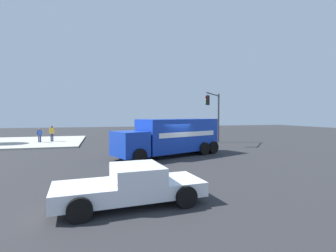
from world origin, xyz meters
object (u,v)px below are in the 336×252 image
Objects in this scene: sedan_black at (185,135)px; pedestrian_near_corner at (52,132)px; delivery_truck at (171,137)px; pedestrian_crossing at (40,134)px; traffic_light_primary at (215,110)px; pickup_white at (132,184)px.

pedestrian_near_corner is (-1.20, -15.73, 0.54)m from sedan_black.
delivery_truck is 16.45m from pedestrian_near_corner.
pedestrian_crossing is at bearing -135.18° from delivery_truck.
pedestrian_near_corner is (-12.53, -10.66, -0.33)m from delivery_truck.
pedestrian_near_corner is at bearing -108.89° from traffic_light_primary.
pickup_white is at bearing -23.41° from delivery_truck.
delivery_truck is 10.67m from pickup_white.
traffic_light_primary is 19.92m from pickup_white.
sedan_black is at bearing -160.18° from traffic_light_primary.
pickup_white is 23.05m from sedan_black.
pedestrian_crossing reaches higher than sedan_black.
pickup_white is 22.94m from pedestrian_crossing.
pickup_white is 23.21m from pedestrian_near_corner.
pedestrian_crossing is (-5.33, -18.60, -2.71)m from traffic_light_primary.
traffic_light_primary reaches higher than sedan_black.
delivery_truck is 16.76m from pedestrian_crossing.
pedestrian_near_corner is at bearing -163.90° from pickup_white.
pickup_white is 3.44× the size of pedestrian_crossing.
delivery_truck is 12.44m from sedan_black.
traffic_light_primary is at bearing 133.99° from delivery_truck.
pickup_white is 1.22× the size of sedan_black.
pedestrian_near_corner is 1.15× the size of pedestrian_crossing.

